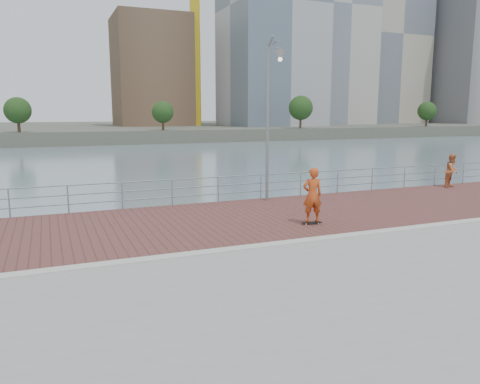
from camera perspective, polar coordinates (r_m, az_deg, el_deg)
name	(u,v)px	position (r m, az deg, el deg)	size (l,w,h in m)	color
water	(265,311)	(14.50, 3.11, -14.23)	(400.00, 400.00, 0.00)	slate
seawall	(374,360)	(10.24, 16.00, -19.12)	(40.00, 24.00, 2.00)	gray
brick_lane	(223,220)	(17.01, -2.06, -3.45)	(40.00, 6.80, 0.02)	brown
curb	(266,245)	(13.80, 3.19, -6.50)	(40.00, 0.40, 0.06)	#B7B5AD
far_shore	(69,130)	(134.64, -20.11, 7.13)	(320.00, 95.00, 2.50)	#4C5142
guardrail	(195,188)	(20.05, -5.46, 0.51)	(39.06, 0.06, 1.13)	#8C9EA8
street_lamp	(273,91)	(20.05, 4.04, 12.16)	(0.49, 1.42, 6.68)	gray
skateboard	(312,222)	(16.54, 8.73, -3.68)	(0.71, 0.31, 0.08)	black
skateboarder	(312,195)	(16.34, 8.81, -0.36)	(0.69, 0.45, 1.90)	#BE4519
bystander	(452,171)	(26.69, 24.44, 2.39)	(0.84, 0.65, 1.73)	#C86E3A
skyline	(206,29)	(124.46, -4.21, 19.23)	(233.00, 41.00, 64.07)	#ADA38E
shoreline_trees	(94,109)	(89.33, -17.34, 9.64)	(144.80, 5.18, 6.90)	#473323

